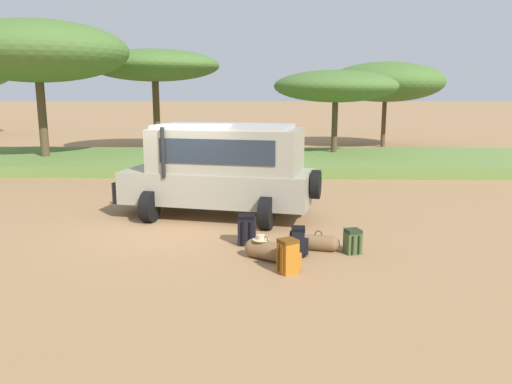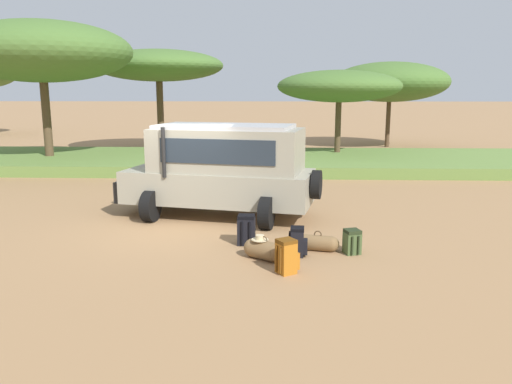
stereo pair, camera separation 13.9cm
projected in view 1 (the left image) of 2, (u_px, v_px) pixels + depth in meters
name	position (u px, v px, depth m)	size (l,w,h in m)	color
ground_plane	(180.00, 226.00, 12.40)	(320.00, 320.00, 0.00)	#9E754C
grass_bank	(219.00, 161.00, 22.39)	(120.00, 7.00, 0.44)	olive
safari_vehicle	(222.00, 168.00, 13.07)	(5.48, 3.36, 2.44)	gray
backpack_beside_front_wheel	(288.00, 256.00, 9.11)	(0.47, 0.43, 0.64)	#B26619
backpack_cluster_center	(247.00, 230.00, 10.82)	(0.39, 0.42, 0.66)	black
backpack_near_rear_wheel	(352.00, 241.00, 10.25)	(0.38, 0.44, 0.51)	#42562D
backpack_outermost	(299.00, 242.00, 10.08)	(0.39, 0.34, 0.60)	black
duffel_bag_low_black_case	(265.00, 250.00, 9.88)	(0.83, 0.68, 0.48)	brown
duffel_bag_soft_canvas	(318.00, 243.00, 10.45)	(0.88, 0.46, 0.43)	brown
acacia_tree_left_mid	(37.00, 52.00, 21.42)	(7.84, 6.79, 6.28)	brown
acacia_tree_centre_back	(155.00, 66.00, 26.92)	(7.00, 6.80, 5.50)	brown
acacia_tree_right_mid	(336.00, 86.00, 23.23)	(5.78, 5.02, 4.26)	brown
acacia_tree_far_right	(386.00, 82.00, 29.40)	(6.80, 6.58, 4.99)	brown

